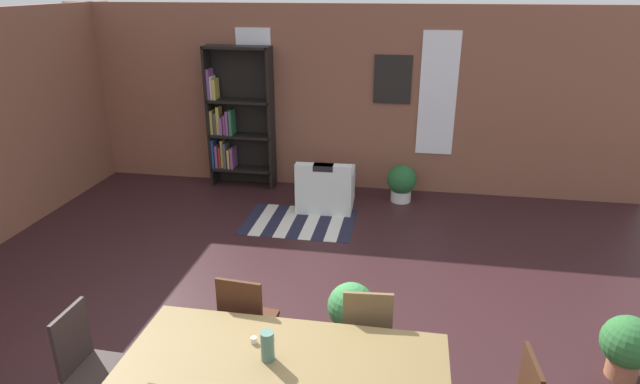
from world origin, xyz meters
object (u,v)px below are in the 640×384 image
at_px(potted_plant_window, 351,310).
at_px(dining_chair_head_left, 90,363).
at_px(dining_table, 285,369).
at_px(potted_plant_corner, 628,345).
at_px(armchair_white, 326,189).
at_px(potted_plant_by_shelf, 402,182).
at_px(dining_chair_far_left, 246,320).
at_px(vase_on_table, 267,346).
at_px(bookshelf_tall, 235,121).
at_px(dining_chair_far_right, 367,333).

bearing_deg(potted_plant_window, dining_chair_head_left, -143.90).
relative_size(dining_table, potted_plant_corner, 3.87).
relative_size(dining_table, armchair_white, 2.65).
bearing_deg(dining_table, dining_chair_head_left, 179.93).
height_order(potted_plant_by_shelf, potted_plant_window, potted_plant_window).
bearing_deg(dining_table, dining_chair_far_left, 125.10).
xyz_separation_m(vase_on_table, bookshelf_tall, (-1.89, 5.10, 0.23)).
bearing_deg(dining_chair_far_left, vase_on_table, -61.54).
relative_size(dining_chair_far_left, potted_plant_corner, 1.68).
height_order(dining_table, bookshelf_tall, bookshelf_tall).
bearing_deg(potted_plant_by_shelf, potted_plant_window, -95.82).
xyz_separation_m(dining_chair_head_left, potted_plant_corner, (4.10, 1.18, -0.20)).
bearing_deg(potted_plant_window, dining_chair_far_right, -71.98).
relative_size(dining_chair_head_left, potted_plant_corner, 1.68).
distance_m(dining_table, bookshelf_tall, 5.49).
xyz_separation_m(potted_plant_corner, potted_plant_window, (-2.32, 0.12, 0.00)).
bearing_deg(potted_plant_window, potted_plant_by_shelf, 84.18).
distance_m(dining_table, vase_on_table, 0.21).
bearing_deg(armchair_white, dining_chair_head_left, -103.37).
height_order(dining_chair_far_left, bookshelf_tall, bookshelf_tall).
distance_m(vase_on_table, bookshelf_tall, 5.44).
relative_size(potted_plant_by_shelf, potted_plant_corner, 1.01).
distance_m(dining_chair_head_left, bookshelf_tall, 5.15).
height_order(dining_table, armchair_white, armchair_white).
distance_m(dining_chair_far_right, potted_plant_window, 0.65).
relative_size(dining_table, dining_chair_far_left, 2.31).
relative_size(dining_chair_far_right, armchair_white, 1.15).
bearing_deg(dining_table, bookshelf_tall, 111.45).
bearing_deg(armchair_white, bookshelf_tall, 155.81).
height_order(dining_table, dining_chair_head_left, dining_chair_head_left).
bearing_deg(dining_chair_far_left, potted_plant_window, 36.03).
relative_size(dining_chair_far_right, potted_plant_corner, 1.68).
xyz_separation_m(dining_chair_far_left, bookshelf_tall, (-1.50, 4.38, 0.56)).
relative_size(dining_chair_far_left, dining_chair_far_right, 1.00).
height_order(dining_table, potted_plant_corner, dining_table).
height_order(dining_chair_far_left, potted_plant_window, dining_chair_far_left).
distance_m(potted_plant_corner, potted_plant_window, 2.32).
distance_m(dining_table, dining_chair_far_right, 0.88).
height_order(dining_table, potted_plant_by_shelf, dining_table).
relative_size(dining_chair_far_left, potted_plant_window, 1.65).
xyz_separation_m(dining_table, dining_chair_far_left, (-0.50, 0.71, -0.15)).
bearing_deg(potted_plant_corner, armchair_white, 133.64).
bearing_deg(dining_chair_far_left, potted_plant_corner, 8.56).
bearing_deg(vase_on_table, potted_plant_corner, 23.32).
bearing_deg(dining_chair_far_right, dining_chair_head_left, -160.20).
xyz_separation_m(dining_chair_far_right, bookshelf_tall, (-2.50, 4.39, 0.56)).
bearing_deg(potted_plant_window, armchair_white, 103.41).
relative_size(vase_on_table, bookshelf_tall, 0.10).
xyz_separation_m(armchair_white, potted_plant_corner, (3.06, -3.21, 0.04)).
bearing_deg(vase_on_table, dining_chair_far_left, 118.46).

